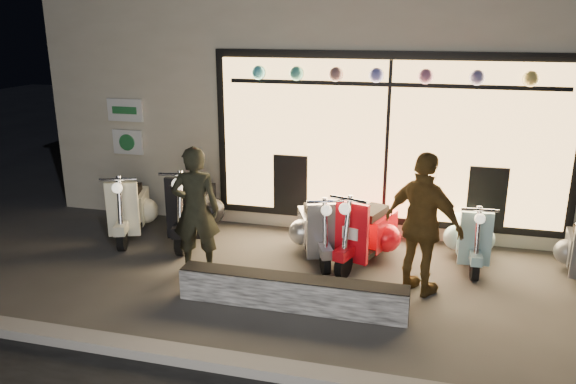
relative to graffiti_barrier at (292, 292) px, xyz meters
name	(u,v)px	position (x,y,z in m)	size (l,w,h in m)	color
ground	(306,284)	(0.03, 0.65, -0.20)	(40.00, 40.00, 0.00)	#383533
kerb	(260,368)	(0.03, -1.35, -0.14)	(40.00, 0.25, 0.12)	slate
shop_building	(362,83)	(0.03, 5.63, 1.90)	(10.20, 6.23, 4.20)	beige
graffiti_barrier	(292,292)	(0.00, 0.00, 0.00)	(2.74, 0.28, 0.40)	black
scooter_silver	(316,228)	(-0.06, 1.69, 0.20)	(0.78, 1.36, 0.99)	black
scooter_red	(369,231)	(0.71, 1.70, 0.22)	(0.78, 1.46, 1.05)	black
scooter_black	(194,206)	(-2.10, 1.97, 0.27)	(0.71, 1.65, 1.17)	black
scooter_cream	(131,207)	(-3.13, 1.78, 0.22)	(0.79, 1.47, 1.06)	black
scooter_blue	(471,235)	(2.11, 2.02, 0.17)	(0.45, 1.30, 0.93)	black
man	(196,210)	(-1.51, 0.71, 0.67)	(0.63, 0.42, 1.74)	black
woman	(423,225)	(1.45, 0.80, 0.70)	(1.06, 0.44, 1.81)	brown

